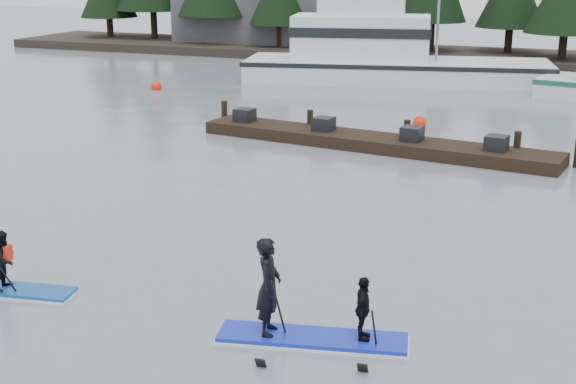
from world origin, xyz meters
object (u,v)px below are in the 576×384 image
(fishing_boat_large, at_px, (387,69))
(paddleboard_solo, at_px, (6,270))
(paddleboard_duo, at_px, (303,307))
(floating_dock, at_px, (373,142))

(fishing_boat_large, bearing_deg, paddleboard_solo, -101.64)
(fishing_boat_large, distance_m, paddleboard_duo, 31.65)
(floating_dock, bearing_deg, paddleboard_duo, -70.97)
(paddleboard_solo, height_order, paddleboard_duo, paddleboard_duo)
(floating_dock, relative_size, paddleboard_duo, 3.82)
(paddleboard_duo, bearing_deg, floating_dock, 88.77)
(floating_dock, xyz_separation_m, paddleboard_solo, (-3.55, -15.35, 0.26))
(fishing_boat_large, height_order, paddleboard_solo, fishing_boat_large)
(paddleboard_solo, relative_size, paddleboard_duo, 0.83)
(fishing_boat_large, xyz_separation_m, floating_dock, (3.63, -15.80, -0.48))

